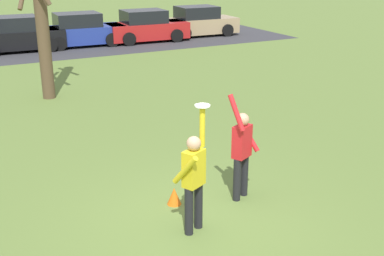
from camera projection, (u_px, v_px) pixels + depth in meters
The scene contains 10 objects.
ground_plane at pixel (196, 220), 8.52m from camera, with size 120.00×120.00×0.00m, color olive.
person_catcher at pixel (194, 176), 7.86m from camera, with size 0.58×0.51×2.08m.
person_defender at pixel (242, 149), 8.97m from camera, with size 0.64×0.59×2.04m.
frisbee_disc at pixel (202, 106), 7.67m from camera, with size 0.24×0.24×0.02m, color white.
parked_car_black at pixel (17, 35), 22.90m from camera, with size 4.16×2.16×1.59m.
parked_car_blue at pixel (80, 31), 24.21m from camera, with size 4.16×2.16×1.59m.
parked_car_red at pixel (146, 27), 25.44m from camera, with size 4.16×2.16×1.59m.
parked_car_tan at pixel (199, 22), 27.20m from camera, with size 4.16×2.16×1.59m.
parking_strip at pixel (49, 48), 23.88m from camera, with size 25.11×6.40×0.01m, color #38383D.
field_cone_orange at pixel (174, 196), 9.00m from camera, with size 0.26×0.26×0.32m, color orange.
Camera 1 is at (-3.53, -6.63, 4.32)m, focal length 46.52 mm.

